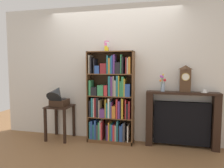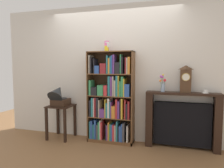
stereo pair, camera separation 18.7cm
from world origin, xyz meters
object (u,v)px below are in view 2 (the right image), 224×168
(side_table_left, at_px, (61,114))
(flower_vase, at_px, (163,84))
(fireplace_mantel, at_px, (182,121))
(mantel_clock, at_px, (186,79))
(bookshelf, at_px, (111,101))
(cup_stack, at_px, (107,46))
(teacup_with_saucer, at_px, (205,92))
(gramophone, at_px, (59,96))

(side_table_left, distance_m, flower_vase, 2.06)
(fireplace_mantel, relative_size, mantel_clock, 2.67)
(mantel_clock, distance_m, flower_vase, 0.39)
(bookshelf, xyz_separation_m, cup_stack, (-0.08, 0.01, 1.03))
(cup_stack, height_order, teacup_with_saucer, cup_stack)
(bookshelf, bearing_deg, mantel_clock, 1.92)
(side_table_left, relative_size, teacup_with_saucer, 5.44)
(side_table_left, relative_size, fireplace_mantel, 0.53)
(bookshelf, distance_m, side_table_left, 1.06)
(gramophone, relative_size, mantel_clock, 1.04)
(mantel_clock, relative_size, teacup_with_saucer, 3.81)
(cup_stack, relative_size, flower_vase, 0.61)
(side_table_left, relative_size, flower_vase, 2.11)
(bookshelf, xyz_separation_m, side_table_left, (-1.01, -0.08, -0.30))
(fireplace_mantel, bearing_deg, side_table_left, -176.43)
(gramophone, bearing_deg, flower_vase, 5.23)
(fireplace_mantel, bearing_deg, cup_stack, -177.57)
(bookshelf, height_order, cup_stack, cup_stack)
(cup_stack, xyz_separation_m, gramophone, (-0.94, -0.16, -0.94))
(cup_stack, height_order, gramophone, cup_stack)
(bookshelf, bearing_deg, gramophone, -171.79)
(gramophone, distance_m, mantel_clock, 2.37)
(mantel_clock, relative_size, flower_vase, 1.48)
(bookshelf, relative_size, mantel_clock, 3.69)
(bookshelf, height_order, teacup_with_saucer, bookshelf)
(mantel_clock, distance_m, teacup_with_saucer, 0.38)
(fireplace_mantel, bearing_deg, gramophone, -174.71)
(fireplace_mantel, bearing_deg, teacup_with_saucer, -3.21)
(teacup_with_saucer, bearing_deg, fireplace_mantel, 176.79)
(bookshelf, bearing_deg, teacup_with_saucer, 1.62)
(fireplace_mantel, xyz_separation_m, teacup_with_saucer, (0.36, -0.02, 0.53))
(side_table_left, xyz_separation_m, fireplace_mantel, (2.29, 0.14, 0.00))
(flower_vase, bearing_deg, gramophone, -174.77)
(side_table_left, bearing_deg, cup_stack, 5.22)
(mantel_clock, bearing_deg, fireplace_mantel, 150.54)
(side_table_left, xyz_separation_m, teacup_with_saucer, (2.65, 0.12, 0.53))
(cup_stack, height_order, flower_vase, cup_stack)
(bookshelf, xyz_separation_m, gramophone, (-1.01, -0.15, 0.09))
(teacup_with_saucer, bearing_deg, flower_vase, -178.90)
(side_table_left, bearing_deg, mantel_clock, 2.97)
(gramophone, height_order, flower_vase, flower_vase)
(flower_vase, xyz_separation_m, teacup_with_saucer, (0.69, 0.01, -0.11))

